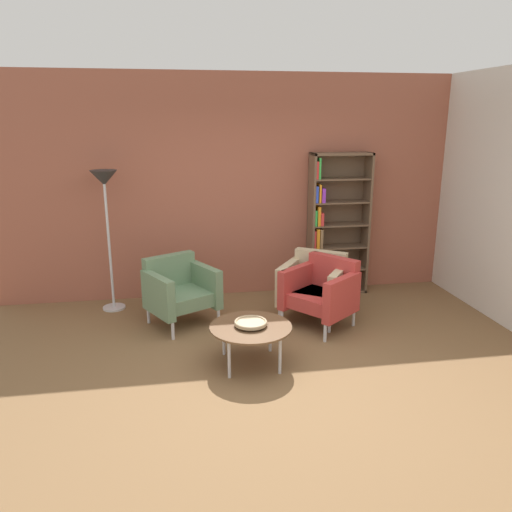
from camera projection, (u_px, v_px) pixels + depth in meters
ground_plane at (281, 377)px, 4.69m from camera, size 8.32×8.32×0.00m
brick_back_panel at (243, 187)px, 6.64m from camera, size 6.40×0.12×2.90m
bookshelf_tall at (333, 226)px, 6.77m from camera, size 0.80×0.30×1.90m
coffee_table_low at (251, 329)px, 4.85m from camera, size 0.80×0.80×0.40m
decorative_bowl at (251, 323)px, 4.83m from camera, size 0.32×0.32×0.05m
armchair_by_bookshelf at (322, 291)px, 5.77m from camera, size 0.94×0.95×0.78m
armchair_near_window at (179, 289)px, 5.83m from camera, size 0.93×0.91×0.78m
armchair_corner_red at (315, 285)px, 5.99m from camera, size 0.94×0.93×0.78m
floor_lamp_torchiere at (105, 195)px, 5.99m from camera, size 0.32×0.32×1.74m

